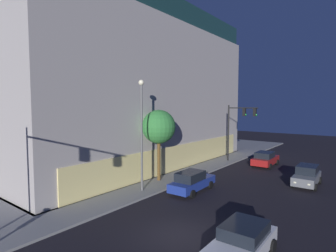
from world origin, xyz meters
name	(u,v)px	position (x,y,z in m)	size (l,w,h in m)	color
ground_plane	(179,235)	(0.00, 0.00, 0.00)	(120.00, 120.00, 0.00)	black
modern_building	(98,90)	(11.61, 21.41, 8.94)	(30.61, 26.58, 18.01)	#4C4C51
traffic_light_far_corner	(239,122)	(19.19, 4.97, 4.95)	(0.32, 3.67, 6.82)	black
street_lamp_sidewalk	(142,122)	(4.08, 6.49, 5.55)	(0.44, 0.44, 8.70)	#5E5E5E
sidewalk_tree	(159,127)	(7.18, 7.31, 4.96)	(3.01, 3.01, 6.35)	brown
car_white	(242,242)	(-0.09, -3.52, 0.80)	(4.43, 2.18, 1.54)	silver
car_blue	(192,181)	(6.65, 3.45, 0.83)	(4.77, 2.06, 1.65)	navy
car_grey	(307,175)	(14.15, -3.46, 0.86)	(4.19, 2.02, 1.70)	slate
car_red	(265,159)	(19.52, 1.83, 0.83)	(4.53, 2.16, 1.64)	maroon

